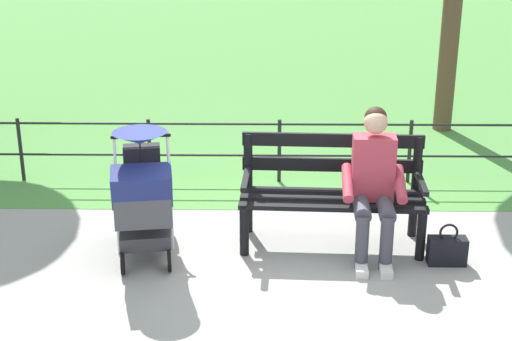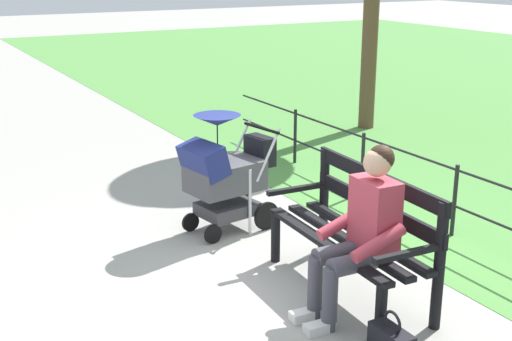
% 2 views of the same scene
% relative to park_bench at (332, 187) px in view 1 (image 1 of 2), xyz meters
% --- Properties ---
extents(ground_plane, '(60.00, 60.00, 0.00)m').
position_rel_park_bench_xyz_m(ground_plane, '(0.44, 0.12, -0.53)').
color(ground_plane, '#9E9B93').
extents(grass_lawn, '(40.00, 16.00, 0.01)m').
position_rel_park_bench_xyz_m(grass_lawn, '(0.44, -8.68, -0.52)').
color(grass_lawn, '#518E42').
rests_on(grass_lawn, ground).
extents(park_bench, '(1.62, 0.67, 0.96)m').
position_rel_park_bench_xyz_m(park_bench, '(0.00, 0.00, 0.00)').
color(park_bench, black).
rests_on(park_bench, ground).
extents(person_on_bench, '(0.55, 0.74, 1.28)m').
position_rel_park_bench_xyz_m(person_on_bench, '(-0.33, 0.22, 0.15)').
color(person_on_bench, '#42424C').
rests_on(person_on_bench, ground).
extents(stroller, '(0.62, 0.94, 1.15)m').
position_rel_park_bench_xyz_m(stroller, '(1.61, 0.34, 0.07)').
color(stroller, black).
rests_on(stroller, ground).
extents(handbag, '(0.32, 0.14, 0.37)m').
position_rel_park_bench_xyz_m(handbag, '(-0.94, 0.43, -0.40)').
color(handbag, black).
rests_on(handbag, ground).
extents(park_fence, '(8.37, 0.04, 0.70)m').
position_rel_park_bench_xyz_m(park_fence, '(0.15, -1.47, -0.10)').
color(park_fence, black).
rests_on(park_fence, ground).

